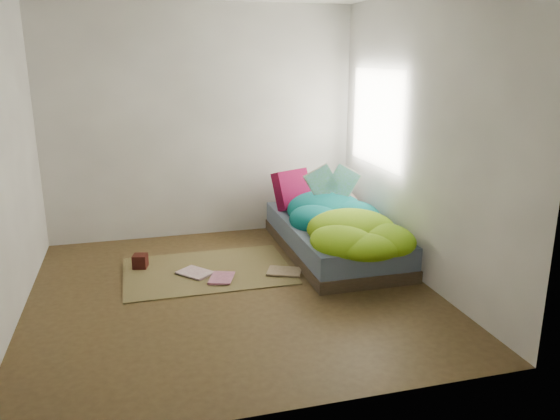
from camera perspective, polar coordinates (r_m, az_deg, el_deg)
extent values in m
cube|color=#423119|center=(4.94, -4.92, -8.55)|extent=(3.50, 3.50, 0.00)
cube|color=#B6B2AD|center=(6.27, -8.14, 8.96)|extent=(3.50, 0.04, 2.60)
cube|color=#B6B2AD|center=(2.89, 0.80, 1.12)|extent=(3.50, 0.04, 2.60)
cube|color=#B6B2AD|center=(5.15, 14.39, 7.16)|extent=(0.04, 3.50, 2.60)
cube|color=white|center=(5.93, 10.05, 9.46)|extent=(0.01, 1.00, 1.20)
cube|color=#322A1B|center=(5.87, 5.59, -3.91)|extent=(1.00, 2.00, 0.12)
cube|color=#45576E|center=(5.81, 5.64, -2.33)|extent=(0.98, 1.96, 0.22)
cube|color=brown|center=(5.41, -7.55, -6.30)|extent=(1.60, 1.10, 0.01)
cube|color=beige|center=(6.41, 4.87, 1.10)|extent=(0.63, 0.41, 0.14)
cube|color=#510528|center=(6.25, 1.31, 2.17)|extent=(0.45, 0.31, 0.44)
cube|color=black|center=(5.58, -14.40, -5.20)|extent=(0.16, 0.16, 0.13)
imported|color=silver|center=(5.26, -9.72, -6.89)|extent=(0.38, 0.39, 0.02)
imported|color=#CD7696|center=(5.19, -7.29, -7.04)|extent=(0.30, 0.34, 0.03)
imported|color=tan|center=(5.19, 0.26, -6.94)|extent=(0.39, 0.34, 0.02)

